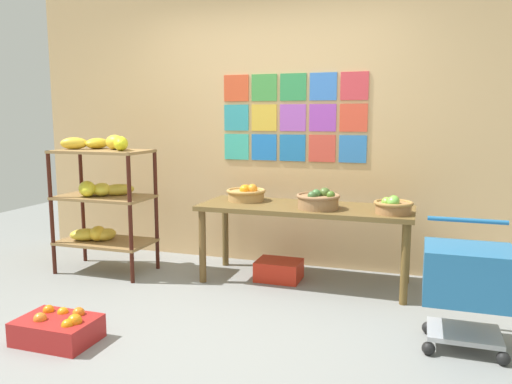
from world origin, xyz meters
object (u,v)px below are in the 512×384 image
(display_table, at_px, (305,215))
(shopping_cart, at_px, (467,279))
(banana_shelf_unit, at_px, (102,191))
(orange_crate_foreground, at_px, (58,329))
(fruit_basket_left, at_px, (318,200))
(fruit_basket_back_right, at_px, (247,193))
(produce_crate_under_table, at_px, (279,270))
(fruit_basket_back_left, at_px, (393,206))

(display_table, bearing_deg, shopping_cart, -36.91)
(banana_shelf_unit, distance_m, display_table, 1.87)
(orange_crate_foreground, bearing_deg, fruit_basket_left, 48.45)
(banana_shelf_unit, height_order, fruit_basket_back_right, banana_shelf_unit)
(banana_shelf_unit, bearing_deg, fruit_basket_left, 4.63)
(shopping_cart, bearing_deg, produce_crate_under_table, 143.55)
(banana_shelf_unit, relative_size, produce_crate_under_table, 3.27)
(fruit_basket_back_left, bearing_deg, produce_crate_under_table, 172.15)
(banana_shelf_unit, height_order, display_table, banana_shelf_unit)
(fruit_basket_back_right, distance_m, orange_crate_foreground, 1.97)
(orange_crate_foreground, xyz_separation_m, shopping_cart, (2.45, 0.72, 0.36))
(fruit_basket_back_left, bearing_deg, display_table, 169.93)
(display_table, xyz_separation_m, produce_crate_under_table, (-0.23, 0.00, -0.51))
(produce_crate_under_table, height_order, shopping_cart, shopping_cart)
(display_table, xyz_separation_m, fruit_basket_back_right, (-0.56, 0.10, 0.14))
(fruit_basket_back_left, distance_m, fruit_basket_left, 0.60)
(fruit_basket_left, bearing_deg, orange_crate_foreground, -131.55)
(banana_shelf_unit, distance_m, fruit_basket_back_left, 2.58)
(banana_shelf_unit, distance_m, fruit_basket_left, 1.99)
(fruit_basket_back_right, distance_m, shopping_cart, 2.07)
(fruit_basket_back_right, relative_size, produce_crate_under_table, 0.92)
(shopping_cart, bearing_deg, fruit_basket_back_right, 146.28)
(fruit_basket_back_left, height_order, produce_crate_under_table, fruit_basket_back_left)
(fruit_basket_back_left, distance_m, fruit_basket_back_right, 1.31)
(banana_shelf_unit, bearing_deg, shopping_cart, -12.19)
(banana_shelf_unit, bearing_deg, fruit_basket_back_right, 15.45)
(fruit_basket_back_left, relative_size, orange_crate_foreground, 0.61)
(display_table, distance_m, shopping_cart, 1.54)
(fruit_basket_back_left, xyz_separation_m, orange_crate_foreground, (-1.96, -1.51, -0.65))
(banana_shelf_unit, relative_size, fruit_basket_back_left, 4.17)
(display_table, distance_m, orange_crate_foreground, 2.11)
(fruit_basket_back_right, relative_size, orange_crate_foreground, 0.72)
(display_table, xyz_separation_m, fruit_basket_left, (0.13, -0.10, 0.15))
(fruit_basket_back_right, bearing_deg, fruit_basket_left, -15.61)
(shopping_cart, bearing_deg, fruit_basket_back_left, 117.99)
(display_table, bearing_deg, fruit_basket_left, -35.55)
(fruit_basket_back_left, height_order, shopping_cart, fruit_basket_back_left)
(banana_shelf_unit, xyz_separation_m, shopping_cart, (3.07, -0.66, -0.30))
(fruit_basket_back_left, xyz_separation_m, fruit_basket_left, (-0.60, 0.03, 0.01))
(banana_shelf_unit, xyz_separation_m, fruit_basket_left, (1.98, 0.16, -0.00))
(display_table, relative_size, fruit_basket_left, 5.02)
(fruit_basket_back_left, height_order, orange_crate_foreground, fruit_basket_back_left)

